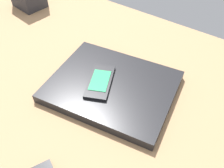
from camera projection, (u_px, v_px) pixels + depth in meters
desk_surface at (90, 88)px, 64.65cm from camera, size 120.00×80.00×3.00cm
laptop_closed at (112, 86)px, 61.28cm from camera, size 33.77×28.75×2.31cm
cell_phone_on_laptop at (100, 81)px, 60.28cm from camera, size 9.91×12.99×0.94cm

